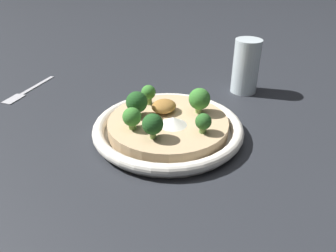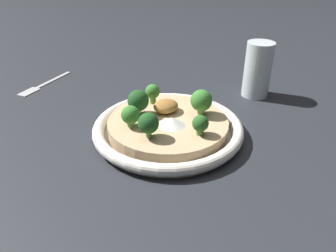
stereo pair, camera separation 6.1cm
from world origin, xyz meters
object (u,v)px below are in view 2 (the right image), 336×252
at_px(risotto_bowl, 168,128).
at_px(broccoli_front, 138,101).
at_px(broccoli_back_right, 148,124).
at_px(fork_utensil, 41,85).
at_px(broccoli_back_left, 200,124).
at_px(broccoli_front_left, 153,92).
at_px(broccoli_front_right, 130,115).
at_px(broccoli_left, 201,101).
at_px(drinking_glass, 258,70).

xyz_separation_m(risotto_bowl, broccoli_front, (0.03, -0.05, 0.04)).
distance_m(broccoli_back_right, fork_utensil, 0.42).
height_order(broccoli_back_left, broccoli_front_left, broccoli_front_left).
height_order(broccoli_front_right, broccoli_back_left, broccoli_front_right).
bearing_deg(broccoli_back_right, broccoli_front, -113.26).
xyz_separation_m(broccoli_front_right, broccoli_left, (-0.13, 0.04, 0.01)).
bearing_deg(broccoli_back_right, broccoli_front_right, -86.15).
bearing_deg(broccoli_back_left, broccoli_front, -72.92).
bearing_deg(broccoli_back_right, broccoli_front_left, -129.64).
distance_m(risotto_bowl, broccoli_back_right, 0.08).
bearing_deg(broccoli_back_left, broccoli_left, -134.96).
bearing_deg(broccoli_left, broccoli_back_left, 45.04).
distance_m(risotto_bowl, drinking_glass, 0.28).
xyz_separation_m(risotto_bowl, broccoli_front_right, (0.07, -0.02, 0.04)).
distance_m(broccoli_front_left, broccoli_back_right, 0.13).
bearing_deg(broccoli_front, broccoli_back_right, 66.74).
bearing_deg(broccoli_back_left, broccoli_front_right, -51.75).
height_order(broccoli_front_left, drinking_glass, drinking_glass).
bearing_deg(drinking_glass, broccoli_back_left, 18.15).
relative_size(risotto_bowl, broccoli_back_left, 7.88).
xyz_separation_m(broccoli_front_right, fork_utensil, (0.04, -0.36, -0.05)).
xyz_separation_m(broccoli_front_right, broccoli_front_left, (-0.09, -0.05, 0.00)).
distance_m(risotto_bowl, broccoli_left, 0.08).
bearing_deg(broccoli_back_right, broccoli_left, -177.95).
xyz_separation_m(broccoli_front_right, broccoli_back_right, (-0.00, 0.05, 0.00)).
xyz_separation_m(broccoli_back_left, broccoli_back_right, (0.07, -0.05, 0.01)).
distance_m(broccoli_front_right, fork_utensil, 0.37).
height_order(risotto_bowl, drinking_glass, drinking_glass).
xyz_separation_m(broccoli_front, broccoli_front_right, (0.04, 0.03, -0.01)).
relative_size(broccoli_left, broccoli_back_left, 1.39).
relative_size(broccoli_front_right, broccoli_left, 0.81).
distance_m(broccoli_front, broccoli_front_right, 0.05).
height_order(broccoli_back_right, fork_utensil, broccoli_back_right).
bearing_deg(broccoli_front, drinking_glass, 172.36).
bearing_deg(broccoli_front_right, drinking_glass, 178.23).
distance_m(broccoli_front_left, fork_utensil, 0.34).
xyz_separation_m(broccoli_back_right, fork_utensil, (0.04, -0.41, -0.06)).
bearing_deg(broccoli_back_left, broccoli_back_right, -33.15).
distance_m(risotto_bowl, broccoli_front_right, 0.08).
xyz_separation_m(risotto_bowl, drinking_glass, (-0.28, -0.01, 0.05)).
distance_m(broccoli_front, drinking_glass, 0.31).
relative_size(broccoli_front, broccoli_back_right, 1.08).
bearing_deg(broccoli_front_left, broccoli_left, 113.27).
xyz_separation_m(broccoli_front_left, broccoli_back_right, (0.08, 0.10, 0.00)).
height_order(broccoli_front_right, fork_utensil, broccoli_front_right).
distance_m(broccoli_left, drinking_glass, 0.22).
bearing_deg(fork_utensil, broccoli_front_left, 85.58).
bearing_deg(fork_utensil, drinking_glass, 109.33).
xyz_separation_m(broccoli_front, broccoli_left, (-0.09, 0.08, 0.00)).
bearing_deg(broccoli_front_right, broccoli_left, 160.82).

